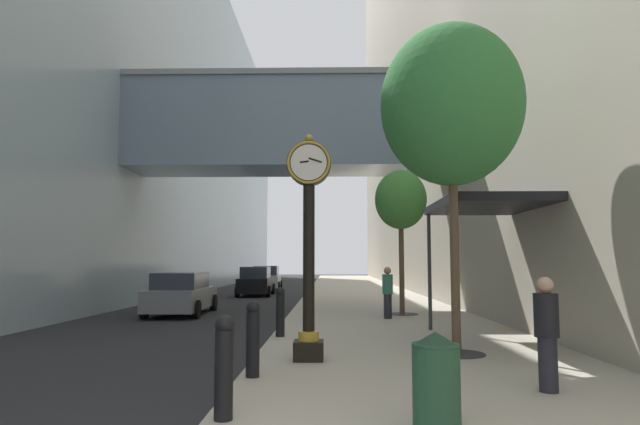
{
  "coord_description": "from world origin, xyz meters",
  "views": [
    {
      "loc": [
        1.48,
        -3.53,
        1.95
      ],
      "look_at": [
        0.97,
        21.72,
        4.27
      ],
      "focal_mm": 30.32,
      "sensor_mm": 36.0,
      "label": 1
    }
  ],
  "objects_px": {
    "car_black_mid": "(256,282)",
    "bollard_second": "(253,337)",
    "street_tree_near": "(451,106)",
    "pedestrian_walking": "(547,331)",
    "car_grey_near": "(182,294)",
    "bollard_nearest": "(224,365)",
    "street_tree_mid_near": "(401,201)",
    "pedestrian_by_clock": "(388,291)",
    "street_clock": "(309,234)",
    "trash_bin": "(436,379)",
    "car_silver_far": "(266,278)",
    "bollard_fourth": "(280,311)"
  },
  "relations": [
    {
      "from": "bollard_fourth",
      "to": "car_black_mid",
      "type": "relative_size",
      "value": 0.27
    },
    {
      "from": "bollard_nearest",
      "to": "bollard_fourth",
      "type": "xyz_separation_m",
      "value": [
        0.0,
        6.98,
        0.0
      ]
    },
    {
      "from": "bollard_nearest",
      "to": "trash_bin",
      "type": "relative_size",
      "value": 1.14
    },
    {
      "from": "car_black_mid",
      "to": "bollard_fourth",
      "type": "bearing_deg",
      "value": -80.25
    },
    {
      "from": "street_clock",
      "to": "trash_bin",
      "type": "relative_size",
      "value": 4.06
    },
    {
      "from": "bollard_nearest",
      "to": "street_tree_mid_near",
      "type": "relative_size",
      "value": 0.24
    },
    {
      "from": "street_clock",
      "to": "street_tree_near",
      "type": "distance_m",
      "value": 4.0
    },
    {
      "from": "bollard_second",
      "to": "car_silver_far",
      "type": "distance_m",
      "value": 29.39
    },
    {
      "from": "street_tree_near",
      "to": "car_grey_near",
      "type": "distance_m",
      "value": 13.13
    },
    {
      "from": "trash_bin",
      "to": "pedestrian_walking",
      "type": "height_order",
      "value": "pedestrian_walking"
    },
    {
      "from": "bollard_nearest",
      "to": "trash_bin",
      "type": "height_order",
      "value": "bollard_nearest"
    },
    {
      "from": "pedestrian_walking",
      "to": "car_black_mid",
      "type": "distance_m",
      "value": 24.93
    },
    {
      "from": "bollard_second",
      "to": "street_tree_mid_near",
      "type": "bearing_deg",
      "value": 70.24
    },
    {
      "from": "car_grey_near",
      "to": "bollard_nearest",
      "type": "bearing_deg",
      "value": -72.63
    },
    {
      "from": "street_tree_near",
      "to": "pedestrian_walking",
      "type": "height_order",
      "value": "street_tree_near"
    },
    {
      "from": "street_clock",
      "to": "car_silver_far",
      "type": "relative_size",
      "value": 0.96
    },
    {
      "from": "car_black_mid",
      "to": "bollard_second",
      "type": "bearing_deg",
      "value": -82.21
    },
    {
      "from": "street_tree_mid_near",
      "to": "pedestrian_walking",
      "type": "height_order",
      "value": "street_tree_mid_near"
    },
    {
      "from": "street_clock",
      "to": "street_tree_mid_near",
      "type": "distance_m",
      "value": 9.48
    },
    {
      "from": "bollard_fourth",
      "to": "street_tree_mid_near",
      "type": "relative_size",
      "value": 0.24
    },
    {
      "from": "street_tree_mid_near",
      "to": "car_grey_near",
      "type": "height_order",
      "value": "street_tree_mid_near"
    },
    {
      "from": "trash_bin",
      "to": "pedestrian_walking",
      "type": "relative_size",
      "value": 0.66
    },
    {
      "from": "trash_bin",
      "to": "pedestrian_walking",
      "type": "xyz_separation_m",
      "value": [
        1.9,
        1.75,
        0.3
      ]
    },
    {
      "from": "bollard_nearest",
      "to": "pedestrian_by_clock",
      "type": "bearing_deg",
      "value": 74.71
    },
    {
      "from": "bollard_nearest",
      "to": "car_grey_near",
      "type": "bearing_deg",
      "value": 107.37
    },
    {
      "from": "bollard_second",
      "to": "trash_bin",
      "type": "distance_m",
      "value": 3.57
    },
    {
      "from": "car_silver_far",
      "to": "pedestrian_walking",
      "type": "bearing_deg",
      "value": -75.9
    },
    {
      "from": "bollard_second",
      "to": "car_silver_far",
      "type": "relative_size",
      "value": 0.27
    },
    {
      "from": "street_clock",
      "to": "car_black_mid",
      "type": "xyz_separation_m",
      "value": [
        -3.96,
        21.4,
        -1.66
      ]
    },
    {
      "from": "street_tree_mid_near",
      "to": "pedestrian_by_clock",
      "type": "relative_size",
      "value": 3.06
    },
    {
      "from": "bollard_second",
      "to": "street_tree_mid_near",
      "type": "distance_m",
      "value": 11.51
    },
    {
      "from": "street_clock",
      "to": "bollard_fourth",
      "type": "height_order",
      "value": "street_clock"
    },
    {
      "from": "pedestrian_walking",
      "to": "car_grey_near",
      "type": "height_order",
      "value": "pedestrian_walking"
    },
    {
      "from": "trash_bin",
      "to": "car_black_mid",
      "type": "distance_m",
      "value": 26.14
    },
    {
      "from": "bollard_second",
      "to": "pedestrian_by_clock",
      "type": "relative_size",
      "value": 0.72
    },
    {
      "from": "street_clock",
      "to": "bollard_second",
      "type": "xyz_separation_m",
      "value": [
        -0.83,
        -1.49,
        -1.71
      ]
    },
    {
      "from": "car_grey_near",
      "to": "street_tree_mid_near",
      "type": "bearing_deg",
      "value": -8.51
    },
    {
      "from": "bollard_fourth",
      "to": "pedestrian_walking",
      "type": "height_order",
      "value": "pedestrian_walking"
    },
    {
      "from": "bollard_fourth",
      "to": "bollard_nearest",
      "type": "bearing_deg",
      "value": -90.0
    },
    {
      "from": "street_clock",
      "to": "trash_bin",
      "type": "xyz_separation_m",
      "value": [
        1.56,
        -4.14,
        -1.79
      ]
    },
    {
      "from": "bollard_fourth",
      "to": "street_tree_near",
      "type": "relative_size",
      "value": 0.18
    },
    {
      "from": "bollard_nearest",
      "to": "bollard_second",
      "type": "height_order",
      "value": "same"
    },
    {
      "from": "pedestrian_by_clock",
      "to": "car_grey_near",
      "type": "relative_size",
      "value": 0.35
    },
    {
      "from": "bollard_nearest",
      "to": "bollard_second",
      "type": "relative_size",
      "value": 1.0
    },
    {
      "from": "bollard_second",
      "to": "pedestrian_walking",
      "type": "relative_size",
      "value": 0.75
    },
    {
      "from": "car_grey_near",
      "to": "car_black_mid",
      "type": "distance_m",
      "value": 11.39
    },
    {
      "from": "street_tree_mid_near",
      "to": "car_black_mid",
      "type": "xyz_separation_m",
      "value": [
        -6.86,
        12.53,
        -3.3
      ]
    },
    {
      "from": "car_grey_near",
      "to": "car_black_mid",
      "type": "height_order",
      "value": "car_black_mid"
    },
    {
      "from": "bollard_nearest",
      "to": "car_black_mid",
      "type": "relative_size",
      "value": 0.27
    },
    {
      "from": "pedestrian_walking",
      "to": "car_grey_near",
      "type": "relative_size",
      "value": 0.34
    }
  ]
}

